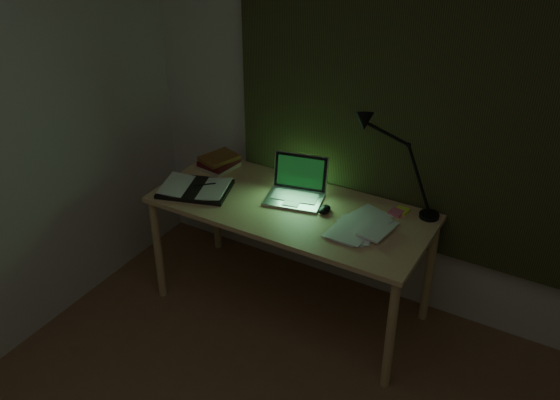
% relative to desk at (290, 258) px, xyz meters
% --- Properties ---
extents(wall_back, '(3.50, 0.00, 2.50)m').
position_rel_desk_xyz_m(wall_back, '(0.58, 0.42, 0.89)').
color(wall_back, beige).
rests_on(wall_back, ground).
extents(curtain, '(2.20, 0.06, 2.00)m').
position_rel_desk_xyz_m(curtain, '(0.58, 0.38, 1.09)').
color(curtain, '#292F17').
rests_on(curtain, wall_back).
extents(desk, '(1.57, 0.69, 0.72)m').
position_rel_desk_xyz_m(desk, '(0.00, 0.00, 0.00)').
color(desk, tan).
rests_on(desk, floor).
extents(laptop, '(0.39, 0.42, 0.23)m').
position_rel_desk_xyz_m(laptop, '(-0.01, 0.06, 0.47)').
color(laptop, silver).
rests_on(laptop, desk).
extents(open_textbook, '(0.46, 0.39, 0.03)m').
position_rel_desk_xyz_m(open_textbook, '(-0.57, -0.12, 0.38)').
color(open_textbook, white).
rests_on(open_textbook, desk).
extents(book_stack, '(0.22, 0.25, 0.09)m').
position_rel_desk_xyz_m(book_stack, '(-0.61, 0.19, 0.40)').
color(book_stack, white).
rests_on(book_stack, desk).
extents(loose_papers, '(0.31, 0.33, 0.02)m').
position_rel_desk_xyz_m(loose_papers, '(0.47, -0.00, 0.37)').
color(loose_papers, white).
rests_on(loose_papers, desk).
extents(mouse, '(0.06, 0.09, 0.04)m').
position_rel_desk_xyz_m(mouse, '(0.19, 0.04, 0.38)').
color(mouse, black).
rests_on(mouse, desk).
extents(sticky_yellow, '(0.08, 0.08, 0.01)m').
position_rel_desk_xyz_m(sticky_yellow, '(0.56, 0.26, 0.37)').
color(sticky_yellow, '#E9FE35').
rests_on(sticky_yellow, desk).
extents(sticky_pink, '(0.08, 0.08, 0.02)m').
position_rel_desk_xyz_m(sticky_pink, '(0.54, 0.22, 0.37)').
color(sticky_pink, '#F76086').
rests_on(sticky_pink, desk).
extents(desk_lamp, '(0.41, 0.33, 0.59)m').
position_rel_desk_xyz_m(desk_lamp, '(0.71, 0.28, 0.65)').
color(desk_lamp, black).
rests_on(desk_lamp, desk).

